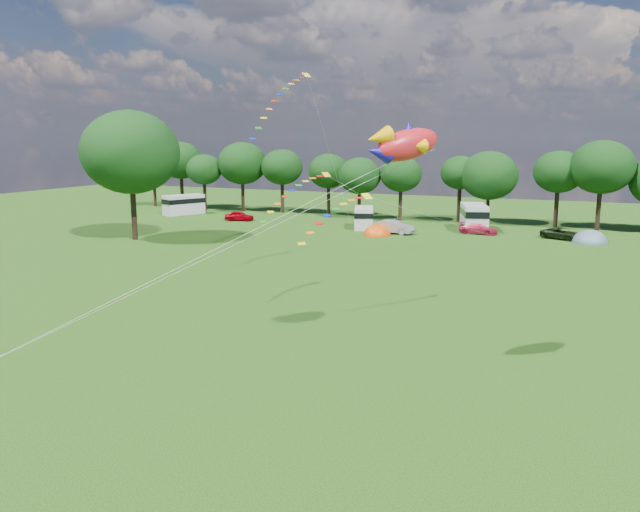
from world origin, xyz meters
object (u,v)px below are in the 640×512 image
at_px(campervan_c, 474,216).
at_px(tent_greyblue, 590,243).
at_px(car_a, 239,216).
at_px(car_c, 478,229).
at_px(campervan_a, 184,204).
at_px(car_b, 393,227).
at_px(fish_kite, 402,145).
at_px(campervan_b, 364,217).
at_px(big_tree, 131,152).
at_px(tent_orange, 377,235).
at_px(car_d, 562,234).

xyz_separation_m(campervan_c, tent_greyblue, (12.40, -4.05, -1.58)).
height_order(car_a, car_c, car_a).
bearing_deg(campervan_a, car_b, -74.71).
relative_size(campervan_a, fish_kite, 1.66).
distance_m(campervan_a, fish_kite, 63.29).
bearing_deg(campervan_a, campervan_b, -70.79).
distance_m(car_a, car_b, 21.48).
distance_m(tent_greyblue, fish_kite, 43.21).
bearing_deg(campervan_c, fish_kite, 168.50).
relative_size(car_a, campervan_b, 0.68).
distance_m(campervan_c, tent_greyblue, 13.14).
distance_m(big_tree, fish_kite, 43.31).
relative_size(car_b, campervan_c, 0.66).
relative_size(car_c, campervan_a, 0.67).
distance_m(car_c, campervan_b, 13.15).
bearing_deg(campervan_a, car_c, -67.78).
height_order(car_c, fish_kite, fish_kite).
bearing_deg(campervan_b, tent_orange, -164.18).
distance_m(car_a, campervan_a, 10.94).
bearing_deg(car_a, car_b, -112.27).
xyz_separation_m(car_b, tent_orange, (-1.20, -1.94, -0.74)).
bearing_deg(car_c, tent_orange, 125.96).
bearing_deg(campervan_a, campervan_c, -64.04).
distance_m(campervan_a, tent_greyblue, 52.14).
relative_size(car_a, car_d, 0.86).
bearing_deg(car_d, campervan_a, 111.06).
xyz_separation_m(car_c, campervan_b, (-13.10, -0.89, 0.72)).
height_order(car_a, campervan_b, campervan_b).
relative_size(car_c, campervan_b, 0.74).
distance_m(big_tree, tent_greyblue, 47.67).
relative_size(car_d, fish_kite, 1.19).
xyz_separation_m(campervan_b, tent_orange, (3.20, -4.58, -1.31)).
bearing_deg(tent_orange, car_c, 28.95).
bearing_deg(fish_kite, campervan_b, 61.23).
height_order(car_a, tent_greyblue, tent_greyblue).
xyz_separation_m(campervan_b, campervan_c, (12.13, 3.53, 0.27)).
relative_size(car_a, car_b, 0.87).
height_order(big_tree, tent_orange, big_tree).
distance_m(big_tree, tent_orange, 27.30).
height_order(car_b, car_d, car_b).
height_order(campervan_a, campervan_c, campervan_c).
height_order(car_d, campervan_b, campervan_b).
bearing_deg(car_d, car_a, 114.51).
relative_size(car_b, fish_kite, 1.19).
height_order(car_d, fish_kite, fish_kite).
distance_m(car_b, car_d, 17.70).
xyz_separation_m(car_d, campervan_b, (-21.77, -0.78, 0.74)).
bearing_deg(fish_kite, tent_orange, 59.39).
xyz_separation_m(car_a, car_b, (21.33, -2.53, 0.14)).
relative_size(campervan_b, campervan_c, 0.83).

